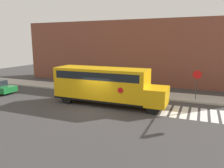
{
  "coord_description": "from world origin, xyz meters",
  "views": [
    {
      "loc": [
        7.83,
        -15.14,
        5.39
      ],
      "look_at": [
        0.66,
        2.19,
        1.75
      ],
      "focal_mm": 35.0,
      "sensor_mm": 36.0,
      "label": 1
    }
  ],
  "objects": [
    {
      "name": "crosswalk_stripes",
      "position": [
        7.54,
        2.0,
        0.0
      ],
      "size": [
        4.7,
        3.2,
        0.01
      ],
      "color": "white",
      "rests_on": "ground"
    },
    {
      "name": "stop_sign",
      "position": [
        7.5,
        5.78,
        1.92
      ],
      "size": [
        0.77,
        0.1,
        2.86
      ],
      "color": "#38383A",
      "rests_on": "ground"
    },
    {
      "name": "ground_plane",
      "position": [
        0.0,
        0.0,
        0.0
      ],
      "size": [
        60.0,
        60.0,
        0.0
      ],
      "primitive_type": "plane",
      "color": "#3A3838"
    },
    {
      "name": "building_backdrop",
      "position": [
        0.0,
        13.0,
        4.03
      ],
      "size": [
        32.0,
        4.0,
        8.06
      ],
      "color": "brown",
      "rests_on": "ground"
    },
    {
      "name": "school_bus",
      "position": [
        0.22,
        1.69,
        1.82
      ],
      "size": [
        9.74,
        2.57,
        3.18
      ],
      "color": "#EAA80F",
      "rests_on": "ground"
    },
    {
      "name": "sidewalk_strip",
      "position": [
        0.0,
        6.5,
        0.07
      ],
      "size": [
        44.0,
        3.0,
        0.15
      ],
      "color": "#B2ADA3",
      "rests_on": "ground"
    }
  ]
}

